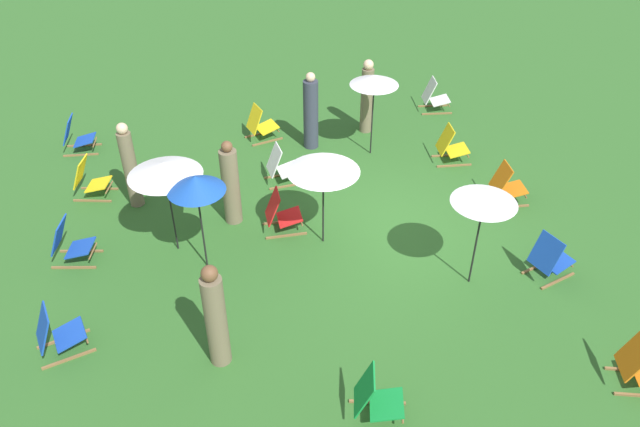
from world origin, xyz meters
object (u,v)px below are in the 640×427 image
(deckchair_13, at_px, (434,97))
(umbrella_0, at_px, (164,169))
(deckchair_1, at_px, (57,333))
(umbrella_4, at_px, (323,164))
(deckchair_8, at_px, (451,146))
(deckchair_10, at_px, (550,259))
(deckchair_5, at_px, (507,186))
(deckchair_4, at_px, (77,136))
(person_1, at_px, (216,318))
(person_3, at_px, (231,185))
(umbrella_3, at_px, (196,184))
(umbrella_2, at_px, (485,196))
(person_4, at_px, (311,113))
(umbrella_1, at_px, (374,80))
(deckchair_6, at_px, (375,399))
(deckchair_0, at_px, (281,214))
(person_2, at_px, (367,98))
(deckchair_3, at_px, (281,166))
(deckchair_2, at_px, (261,125))
(deckchair_7, at_px, (90,180))
(deckchair_12, at_px, (70,243))

(deckchair_13, distance_m, umbrella_0, 7.79)
(deckchair_1, bearing_deg, umbrella_4, -84.58)
(deckchair_8, distance_m, deckchair_10, 3.87)
(deckchair_5, relative_size, deckchair_13, 1.00)
(deckchair_4, relative_size, deckchair_10, 0.96)
(deckchair_4, distance_m, deckchair_13, 8.47)
(person_1, relative_size, person_3, 1.04)
(umbrella_3, bearing_deg, umbrella_2, -107.47)
(umbrella_3, bearing_deg, deckchair_8, -66.05)
(person_4, bearing_deg, deckchair_1, 134.67)
(umbrella_0, xyz_separation_m, umbrella_2, (-1.91, -4.72, 0.06))
(umbrella_1, xyz_separation_m, person_1, (-5.24, 3.75, -0.89))
(deckchair_1, xyz_separation_m, deckchair_6, (-2.05, -4.14, 0.00))
(deckchair_6, xyz_separation_m, person_3, (4.77, 1.36, 0.42))
(deckchair_10, distance_m, umbrella_0, 6.51)
(deckchair_10, bearing_deg, deckchair_8, -15.30)
(person_3, bearing_deg, person_1, 93.69)
(person_3, bearing_deg, deckchair_6, 118.40)
(deckchair_0, bearing_deg, umbrella_3, 117.61)
(deckchair_8, bearing_deg, deckchair_6, 155.65)
(person_1, xyz_separation_m, person_2, (6.28, -3.92, 0.01))
(deckchair_1, bearing_deg, person_3, -62.29)
(deckchair_5, xyz_separation_m, deckchair_6, (-4.26, 3.92, 0.00))
(deckchair_1, bearing_deg, deckchair_3, -61.87)
(deckchair_5, height_order, deckchair_13, same)
(deckchair_10, relative_size, umbrella_0, 0.49)
(umbrella_2, height_order, person_2, umbrella_2)
(umbrella_0, relative_size, umbrella_2, 0.97)
(deckchair_1, bearing_deg, deckchair_13, -68.74)
(umbrella_4, bearing_deg, deckchair_4, 46.90)
(person_3, bearing_deg, deckchair_8, -153.75)
(deckchair_2, bearing_deg, deckchair_6, 167.32)
(deckchair_1, distance_m, umbrella_1, 7.68)
(deckchair_5, bearing_deg, deckchair_2, 56.57)
(deckchair_10, distance_m, umbrella_2, 1.89)
(deckchair_1, height_order, deckchair_8, same)
(person_3, bearing_deg, deckchair_10, 164.13)
(deckchair_7, relative_size, umbrella_1, 0.46)
(deckchair_13, distance_m, person_4, 3.57)
(deckchair_4, bearing_deg, deckchair_6, -145.90)
(person_1, bearing_deg, umbrella_1, 123.68)
(umbrella_4, xyz_separation_m, person_2, (3.90, -1.89, -0.77))
(umbrella_1, relative_size, person_1, 1.05)
(deckchair_4, bearing_deg, deckchair_12, -170.62)
(umbrella_1, bearing_deg, person_2, -9.52)
(deckchair_8, bearing_deg, person_3, 109.50)
(deckchair_12, height_order, umbrella_1, umbrella_1)
(deckchair_12, xyz_separation_m, umbrella_2, (-1.97, -6.49, 1.35))
(person_3, bearing_deg, umbrella_0, 43.63)
(person_1, xyz_separation_m, person_4, (5.82, -2.51, -0.01))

